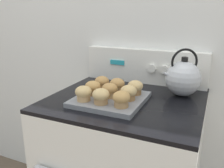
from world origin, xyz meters
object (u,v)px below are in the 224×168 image
muffin_r2_c2 (135,87)px  muffin_r1_c0 (93,88)px  muffin_r0_c1 (101,96)px  muffin_r2_c1 (117,85)px  muffin_r1_c1 (110,90)px  muffin_r0_c0 (83,93)px  muffin_r2_c0 (102,83)px  muffin_pan (110,99)px  tea_kettle (183,78)px  muffin_r0_c2 (121,99)px  muffin_r1_c2 (129,92)px

muffin_r2_c2 → muffin_r1_c0: bearing=-153.9°
muffin_r0_c1 → muffin_r2_c1: same height
muffin_r1_c1 → muffin_r2_c2: size_ratio=1.00×
muffin_r0_c0 → muffin_r1_c0: 0.09m
muffin_r1_c0 → muffin_r2_c0: same height
muffin_pan → tea_kettle: tea_kettle is taller
muffin_r0_c0 → muffin_r1_c0: size_ratio=1.00×
muffin_r0_c1 → tea_kettle: size_ratio=0.31×
muffin_r1_c1 → muffin_r2_c0: size_ratio=1.00×
muffin_r0_c0 → muffin_r2_c1: bearing=63.8°
muffin_r1_c1 → tea_kettle: bearing=38.0°
muffin_r1_c1 → muffin_r2_c0: 0.13m
tea_kettle → muffin_pan: bearing=-142.1°
muffin_r0_c1 → muffin_r1_c1: same height
muffin_r1_c0 → muffin_r2_c2: 0.20m
muffin_pan → muffin_r1_c0: size_ratio=4.19×
muffin_r2_c0 → muffin_r2_c1: size_ratio=1.00×
muffin_r0_c2 → tea_kettle: tea_kettle is taller
muffin_r0_c2 → muffin_r1_c0: 0.20m
muffin_r0_c1 → muffin_r2_c2: (0.09, 0.18, 0.00)m
muffin_r1_c0 → muffin_r2_c2: (0.18, 0.09, 0.00)m
muffin_pan → muffin_r0_c2: size_ratio=4.19×
muffin_r0_c2 → muffin_r1_c2: same height
muffin_r1_c2 → muffin_r2_c1: bearing=136.9°
muffin_r0_c0 → muffin_r0_c2: same height
muffin_r0_c0 → muffin_r1_c1: bearing=44.5°
muffin_r2_c1 → muffin_r1_c0: bearing=-134.2°
muffin_r0_c0 → muffin_pan: bearing=44.7°
muffin_r1_c1 → muffin_r2_c2: same height
muffin_pan → muffin_r1_c1: 0.05m
muffin_r2_c0 → muffin_r2_c1: same height
muffin_pan → muffin_r2_c0: bearing=133.9°
muffin_r0_c1 → muffin_r2_c2: 0.20m
muffin_r2_c1 → muffin_r2_c2: size_ratio=1.00×
muffin_r1_c0 → muffin_r2_c2: same height
muffin_r0_c2 → tea_kettle: size_ratio=0.31×
muffin_r2_c1 → muffin_r1_c1: bearing=-89.6°
muffin_r1_c0 → muffin_r1_c2: (0.18, 0.00, 0.00)m
muffin_r0_c1 → muffin_r2_c2: same height
muffin_r2_c0 → muffin_r2_c2: bearing=-1.7°
muffin_r0_c0 → muffin_r2_c2: 0.25m
muffin_pan → muffin_r1_c0: 0.10m
muffin_r0_c1 → tea_kettle: 0.43m
muffin_pan → muffin_r1_c2: size_ratio=4.19×
muffin_r0_c2 → muffin_r2_c0: size_ratio=1.00×
muffin_r1_c2 → muffin_r2_c1: 0.13m
muffin_r1_c2 → tea_kettle: tea_kettle is taller
muffin_r1_c0 → muffin_r2_c0: 0.10m
muffin_r0_c2 → muffin_r2_c1: same height
muffin_r1_c0 → muffin_r1_c2: 0.18m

